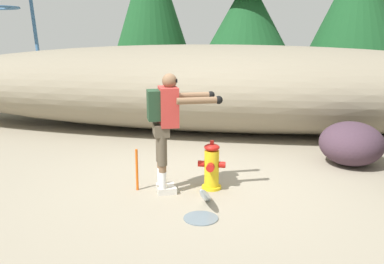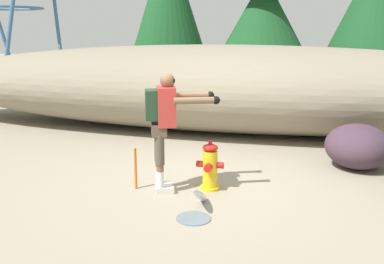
% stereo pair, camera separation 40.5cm
% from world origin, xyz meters
% --- Properties ---
extents(ground_plane, '(56.00, 56.00, 0.04)m').
position_xyz_m(ground_plane, '(0.00, 0.00, -0.02)').
color(ground_plane, gray).
extents(dirt_embankment, '(15.10, 3.20, 1.89)m').
position_xyz_m(dirt_embankment, '(0.00, 3.65, 0.95)').
color(dirt_embankment, gray).
rests_on(dirt_embankment, ground_plane).
extents(fire_hydrant, '(0.39, 0.34, 0.71)m').
position_xyz_m(fire_hydrant, '(0.28, -0.10, 0.33)').
color(fire_hydrant, gold).
rests_on(fire_hydrant, ground_plane).
extents(hydrant_water_jet, '(0.42, 1.12, 0.59)m').
position_xyz_m(hydrant_water_jet, '(0.28, -0.76, 0.10)').
color(hydrant_water_jet, silver).
rests_on(hydrant_water_jet, ground_plane).
extents(utility_worker, '(1.04, 0.72, 1.66)m').
position_xyz_m(utility_worker, '(-0.31, -0.31, 1.06)').
color(utility_worker, beige).
rests_on(utility_worker, ground_plane).
extents(boulder_mid, '(1.23, 1.27, 0.73)m').
position_xyz_m(boulder_mid, '(2.44, 1.43, 0.36)').
color(boulder_mid, '#432F3C').
rests_on(boulder_mid, ground_plane).
extents(pine_tree_left, '(2.82, 2.82, 5.37)m').
position_xyz_m(pine_tree_left, '(0.38, 7.37, 2.95)').
color(pine_tree_left, '#47331E').
rests_on(pine_tree_left, ground_plane).
extents(survey_stake, '(0.04, 0.04, 0.60)m').
position_xyz_m(survey_stake, '(-0.76, -0.32, 0.30)').
color(survey_stake, '#E55914').
rests_on(survey_stake, ground_plane).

